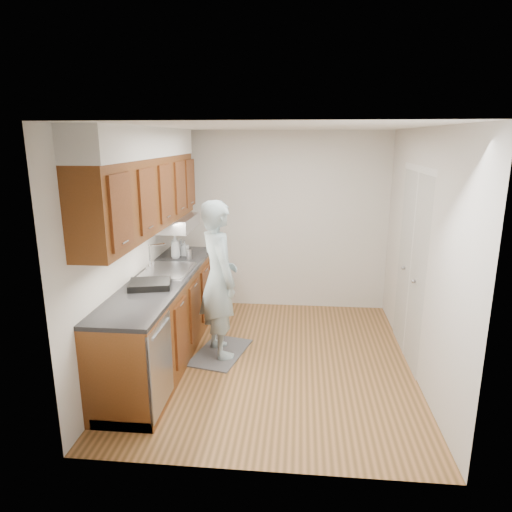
{
  "coord_description": "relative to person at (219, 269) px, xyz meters",
  "views": [
    {
      "loc": [
        0.27,
        -4.61,
        2.4
      ],
      "look_at": [
        -0.2,
        0.25,
        1.13
      ],
      "focal_mm": 32.0,
      "sensor_mm": 36.0,
      "label": 1
    }
  ],
  "objects": [
    {
      "name": "floor",
      "position": [
        0.6,
        -0.11,
        -1.01
      ],
      "size": [
        3.5,
        3.5,
        0.0
      ],
      "primitive_type": "plane",
      "color": "#9D683B",
      "rests_on": "ground"
    },
    {
      "name": "ceiling",
      "position": [
        0.6,
        -0.11,
        1.49
      ],
      "size": [
        3.5,
        3.5,
        0.0
      ],
      "primitive_type": "plane",
      "rotation": [
        3.14,
        0.0,
        0.0
      ],
      "color": "white",
      "rests_on": "wall_left"
    },
    {
      "name": "wall_left",
      "position": [
        -0.9,
        -0.11,
        0.24
      ],
      "size": [
        0.02,
        3.5,
        2.5
      ],
      "primitive_type": "cube",
      "color": "silver",
      "rests_on": "floor"
    },
    {
      "name": "wall_right",
      "position": [
        2.1,
        -0.11,
        0.24
      ],
      "size": [
        0.02,
        3.5,
        2.5
      ],
      "primitive_type": "cube",
      "color": "silver",
      "rests_on": "floor"
    },
    {
      "name": "wall_back",
      "position": [
        0.6,
        1.64,
        0.24
      ],
      "size": [
        3.0,
        0.02,
        2.5
      ],
      "primitive_type": "cube",
      "color": "silver",
      "rests_on": "floor"
    },
    {
      "name": "counter",
      "position": [
        -0.6,
        -0.12,
        -0.52
      ],
      "size": [
        0.64,
        2.8,
        1.3
      ],
      "color": "brown",
      "rests_on": "floor"
    },
    {
      "name": "upper_cabinets",
      "position": [
        -0.73,
        -0.07,
        0.94
      ],
      "size": [
        0.47,
        2.8,
        1.21
      ],
      "color": "brown",
      "rests_on": "wall_left"
    },
    {
      "name": "closet_door",
      "position": [
        2.09,
        0.19,
        0.02
      ],
      "size": [
        0.02,
        1.22,
        2.05
      ],
      "primitive_type": "cube",
      "color": "silver",
      "rests_on": "wall_right"
    },
    {
      "name": "floor_mat",
      "position": [
        0.0,
        -0.0,
        -1.0
      ],
      "size": [
        0.67,
        0.93,
        0.02
      ],
      "primitive_type": "cube",
      "rotation": [
        0.0,
        0.0,
        -0.23
      ],
      "color": "slate",
      "rests_on": "floor"
    },
    {
      "name": "person",
      "position": [
        0.0,
        0.0,
        0.0
      ],
      "size": [
        0.74,
        0.84,
        1.98
      ],
      "primitive_type": "imported",
      "rotation": [
        0.0,
        0.0,
        2.07
      ],
      "color": "#99B3BA",
      "rests_on": "floor_mat"
    },
    {
      "name": "soap_bottle_a",
      "position": [
        -0.66,
        0.66,
        0.09
      ],
      "size": [
        0.16,
        0.16,
        0.3
      ],
      "primitive_type": "imported",
      "rotation": [
        0.0,
        0.0,
        0.53
      ],
      "color": "#B3BBC3",
      "rests_on": "counter"
    },
    {
      "name": "soap_bottle_b",
      "position": [
        -0.58,
        0.79,
        0.03
      ],
      "size": [
        0.1,
        0.1,
        0.2
      ],
      "primitive_type": "imported",
      "rotation": [
        0.0,
        0.0,
        -0.17
      ],
      "color": "#B3BBC3",
      "rests_on": "counter"
    },
    {
      "name": "soap_bottle_c",
      "position": [
        -0.66,
        0.91,
        0.03
      ],
      "size": [
        0.2,
        0.2,
        0.19
      ],
      "primitive_type": "imported",
      "rotation": [
        0.0,
        0.0,
        0.65
      ],
      "color": "#B3BBC3",
      "rests_on": "counter"
    },
    {
      "name": "steel_can",
      "position": [
        -0.48,
        0.61,
        -0.01
      ],
      "size": [
        0.07,
        0.07,
        0.12
      ],
      "primitive_type": "cylinder",
      "rotation": [
        0.0,
        0.0,
        -0.07
      ],
      "color": "#A5A5AA",
      "rests_on": "counter"
    },
    {
      "name": "dish_rack",
      "position": [
        -0.62,
        -0.49,
        -0.03
      ],
      "size": [
        0.47,
        0.43,
        0.06
      ],
      "primitive_type": "cube",
      "rotation": [
        0.0,
        0.0,
        0.25
      ],
      "color": "black",
      "rests_on": "counter"
    }
  ]
}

